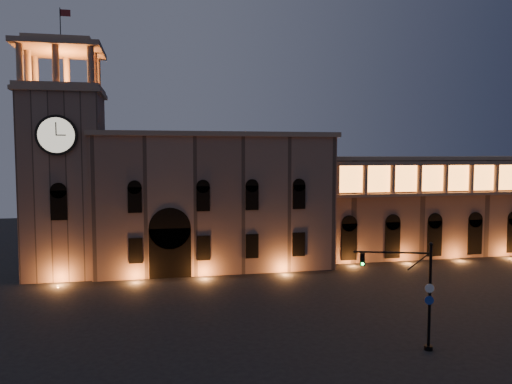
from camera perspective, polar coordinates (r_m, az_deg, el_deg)
ground at (r=47.32m, az=1.03°, el=-13.95°), size 160.00×160.00×0.00m
government_building at (r=66.48m, az=-4.93°, el=-0.91°), size 30.80×12.80×17.60m
clock_tower at (r=65.65m, az=-21.03°, el=2.01°), size 9.80×9.80×32.40m
colonnade_wing at (r=80.05m, az=19.90°, el=-1.29°), size 40.60×11.50×14.50m
traffic_light at (r=40.33m, az=17.81°, el=-10.97°), size 5.79×2.17×8.30m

